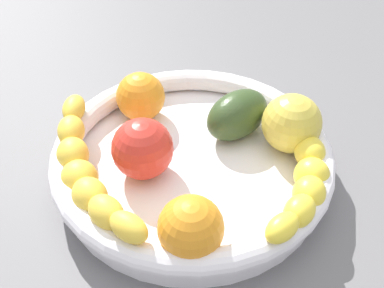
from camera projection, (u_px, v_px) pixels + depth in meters
The scene contains 9 objects.
kitchen_counter at pixel (192, 184), 61.31cm from camera, with size 120.00×120.00×3.00cm, color slate.
fruit_bowl at pixel (192, 160), 58.49cm from camera, with size 33.44×33.44×5.23cm.
banana_draped_left at pixel (304, 170), 53.96cm from camera, with size 21.18×12.35×4.85cm.
banana_draped_right at pixel (85, 171), 53.47cm from camera, with size 25.04×9.13×5.33cm.
orange_front at pixel (141, 97), 63.20cm from camera, with size 6.40×6.40×6.40cm, color orange.
orange_mid_left at pixel (191, 228), 47.25cm from camera, with size 6.62×6.62×6.62cm, color orange.
apple_yellow at pixel (291, 122), 58.64cm from camera, with size 7.26×7.26×7.26cm, color gold.
avocado_dark at pixel (237, 115), 61.02cm from camera, with size 9.02×5.63×6.08cm, color #314520.
tomato_red at pixel (143, 149), 55.20cm from camera, with size 7.15×7.15×7.15cm, color red.
Camera 1 is at (40.69, -10.22, 46.49)cm, focal length 45.53 mm.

